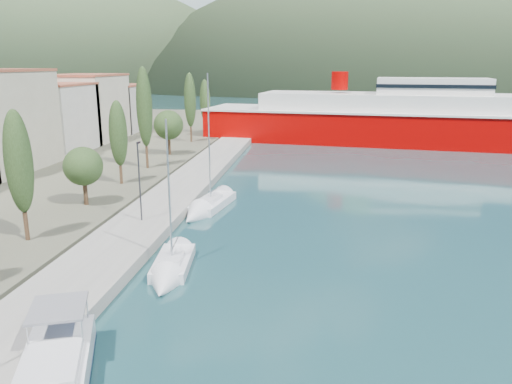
# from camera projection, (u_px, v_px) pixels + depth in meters

# --- Properties ---
(ground) EXTENTS (1400.00, 1400.00, 0.00)m
(ground) POSITION_uv_depth(u_px,v_px,m) (304.00, 110.00, 138.89)
(ground) COLOR #1D4448
(quay) EXTENTS (5.00, 88.00, 0.80)m
(quay) POSITION_uv_depth(u_px,v_px,m) (181.00, 190.00, 49.57)
(quay) COLOR gray
(quay) RESTS_ON ground
(hills_far) EXTENTS (1480.00, 900.00, 180.00)m
(hills_far) POSITION_uv_depth(u_px,v_px,m) (438.00, 7.00, 581.97)
(hills_far) COLOR slate
(hills_far) RESTS_ON ground
(hills_near) EXTENTS (1010.00, 520.00, 115.00)m
(hills_near) POSITION_uv_depth(u_px,v_px,m) (454.00, 11.00, 357.34)
(hills_near) COLOR #3C4F31
(hills_near) RESTS_ON ground
(town_buildings) EXTENTS (9.20, 69.20, 11.30)m
(town_buildings) POSITION_uv_depth(u_px,v_px,m) (22.00, 122.00, 61.55)
(town_buildings) COLOR beige
(town_buildings) RESTS_ON land_strip
(tree_row) EXTENTS (3.89, 66.18, 11.56)m
(tree_row) POSITION_uv_depth(u_px,v_px,m) (142.00, 126.00, 55.98)
(tree_row) COLOR #47301E
(tree_row) RESTS_ON land_strip
(lamp_posts) EXTENTS (0.15, 45.94, 6.06)m
(lamp_posts) POSITION_uv_depth(u_px,v_px,m) (145.00, 175.00, 38.89)
(lamp_posts) COLOR #2D2D33
(lamp_posts) RESTS_ON quay
(sailboat_near) EXTENTS (2.91, 7.33, 10.25)m
(sailboat_near) POSITION_uv_depth(u_px,v_px,m) (168.00, 275.00, 29.85)
(sailboat_near) COLOR silver
(sailboat_near) RESTS_ON ground
(sailboat_mid) EXTENTS (3.80, 9.08, 12.69)m
(sailboat_mid) POSITION_uv_depth(u_px,v_px,m) (203.00, 210.00, 43.01)
(sailboat_mid) COLOR silver
(sailboat_mid) RESTS_ON ground
(ferry) EXTENTS (61.32, 20.93, 11.94)m
(ferry) POSITION_uv_depth(u_px,v_px,m) (391.00, 121.00, 80.56)
(ferry) COLOR #9F0000
(ferry) RESTS_ON ground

